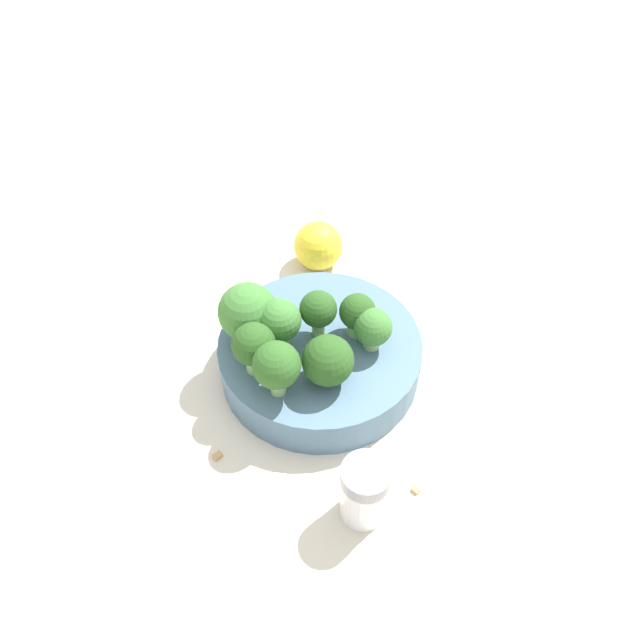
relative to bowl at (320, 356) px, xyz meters
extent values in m
plane|color=beige|center=(0.00, 0.00, -0.02)|extent=(3.00, 3.00, 0.00)
cylinder|color=slate|center=(0.00, 0.00, 0.00)|extent=(0.20, 0.20, 0.04)
cylinder|color=#8EB770|center=(0.02, -0.06, 0.04)|extent=(0.03, 0.03, 0.03)
sphere|color=#28511E|center=(0.02, -0.06, 0.06)|extent=(0.04, 0.04, 0.04)
cylinder|color=#84AD66|center=(-0.01, 0.00, 0.04)|extent=(0.02, 0.02, 0.03)
sphere|color=#28511E|center=(-0.01, 0.00, 0.06)|extent=(0.04, 0.04, 0.04)
cylinder|color=#8EB770|center=(-0.01, 0.04, 0.03)|extent=(0.02, 0.02, 0.02)
sphere|color=#28511E|center=(-0.01, 0.04, 0.05)|extent=(0.04, 0.04, 0.04)
cylinder|color=#8EB770|center=(0.01, 0.05, 0.03)|extent=(0.02, 0.02, 0.02)
sphere|color=#3D7533|center=(0.01, 0.05, 0.05)|extent=(0.04, 0.04, 0.04)
cylinder|color=#7A9E5B|center=(0.05, 0.00, 0.03)|extent=(0.02, 0.02, 0.02)
sphere|color=#28511E|center=(0.05, 0.00, 0.05)|extent=(0.05, 0.05, 0.05)
cylinder|color=#8EB770|center=(0.05, -0.05, 0.04)|extent=(0.02, 0.02, 0.03)
sphere|color=#2D5B23|center=(0.05, -0.05, 0.06)|extent=(0.04, 0.04, 0.04)
cylinder|color=#84AD66|center=(-0.02, -0.07, 0.03)|extent=(0.02, 0.02, 0.03)
sphere|color=#3D7533|center=(-0.02, -0.07, 0.06)|extent=(0.06, 0.06, 0.06)
cylinder|color=#84AD66|center=(0.00, -0.04, 0.04)|extent=(0.02, 0.02, 0.03)
sphere|color=#3D7533|center=(0.00, -0.04, 0.06)|extent=(0.04, 0.04, 0.04)
cylinder|color=silver|center=(0.16, 0.01, 0.01)|extent=(0.04, 0.04, 0.05)
cylinder|color=gray|center=(0.16, 0.01, 0.04)|extent=(0.04, 0.04, 0.01)
sphere|color=yellow|center=(-0.16, 0.02, 0.01)|extent=(0.06, 0.06, 0.06)
cube|color=tan|center=(0.09, -0.11, -0.02)|extent=(0.01, 0.01, 0.01)
cube|color=#AD7F4C|center=(0.15, 0.06, -0.02)|extent=(0.01, 0.01, 0.01)
camera|label=1|loc=(0.39, -0.06, 0.48)|focal=35.00mm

